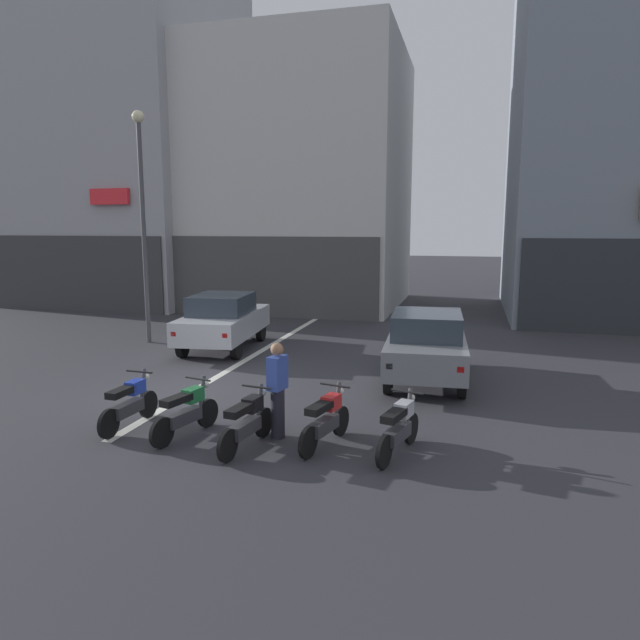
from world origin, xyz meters
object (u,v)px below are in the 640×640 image
(car_grey_parked_kerbside, at_px, (426,344))
(motorcycle_silver_row_rightmost, at_px, (399,427))
(motorcycle_green_row_left_mid, at_px, (186,411))
(motorcycle_blue_row_leftmost, at_px, (129,403))
(motorcycle_red_row_right_mid, at_px, (326,419))
(car_red_down_street, at_px, (363,292))
(street_lamp, at_px, (142,205))
(car_silver_crossing_near, at_px, (223,319))
(motorcycle_black_row_centre, at_px, (247,422))
(person_by_motorcycles, at_px, (278,390))

(car_grey_parked_kerbside, height_order, motorcycle_silver_row_rightmost, car_grey_parked_kerbside)
(motorcycle_green_row_left_mid, bearing_deg, motorcycle_blue_row_leftmost, 172.19)
(motorcycle_blue_row_leftmost, distance_m, motorcycle_red_row_right_mid, 3.65)
(car_red_down_street, bearing_deg, street_lamp, -124.37)
(car_silver_crossing_near, relative_size, motorcycle_red_row_right_mid, 2.60)
(car_silver_crossing_near, height_order, street_lamp, street_lamp)
(motorcycle_green_row_left_mid, relative_size, motorcycle_black_row_centre, 0.99)
(street_lamp, bearing_deg, car_silver_crossing_near, -5.86)
(car_silver_crossing_near, height_order, person_by_motorcycles, person_by_motorcycles)
(motorcycle_blue_row_leftmost, xyz_separation_m, motorcycle_green_row_left_mid, (1.22, -0.17, 0.00))
(car_silver_crossing_near, xyz_separation_m, motorcycle_silver_row_rightmost, (6.02, -6.63, -0.43))
(motorcycle_blue_row_leftmost, relative_size, motorcycle_silver_row_rightmost, 1.02)
(motorcycle_red_row_right_mid, bearing_deg, car_red_down_street, 98.35)
(car_silver_crossing_near, relative_size, person_by_motorcycles, 2.55)
(motorcycle_blue_row_leftmost, bearing_deg, street_lamp, 119.12)
(street_lamp, bearing_deg, motorcycle_silver_row_rightmost, -38.41)
(motorcycle_black_row_centre, height_order, motorcycle_red_row_right_mid, same)
(car_red_down_street, relative_size, street_lamp, 0.59)
(car_grey_parked_kerbside, height_order, motorcycle_blue_row_leftmost, car_grey_parked_kerbside)
(car_red_down_street, distance_m, motorcycle_silver_row_rightmost, 15.09)
(motorcycle_black_row_centre, relative_size, motorcycle_red_row_right_mid, 1.01)
(motorcycle_red_row_right_mid, distance_m, motorcycle_silver_row_rightmost, 1.22)
(motorcycle_green_row_left_mid, distance_m, motorcycle_silver_row_rightmost, 3.65)
(motorcycle_red_row_right_mid, xyz_separation_m, motorcycle_silver_row_rightmost, (1.22, -0.06, 0.00))
(car_red_down_street, height_order, motorcycle_green_row_left_mid, car_red_down_street)
(motorcycle_green_row_left_mid, xyz_separation_m, person_by_motorcycles, (1.54, 0.37, 0.40))
(car_silver_crossing_near, xyz_separation_m, street_lamp, (-2.68, 0.28, 3.35))
(car_red_down_street, bearing_deg, person_by_motorcycles, -85.03)
(person_by_motorcycles, bearing_deg, motorcycle_black_row_centre, -119.05)
(car_grey_parked_kerbside, bearing_deg, street_lamp, 165.25)
(motorcycle_blue_row_leftmost, distance_m, person_by_motorcycles, 2.80)
(car_grey_parked_kerbside, height_order, motorcycle_black_row_centre, car_grey_parked_kerbside)
(motorcycle_red_row_right_mid, distance_m, person_by_motorcycles, 0.99)
(motorcycle_red_row_right_mid, height_order, motorcycle_silver_row_rightmost, same)
(car_red_down_street, height_order, person_by_motorcycles, person_by_motorcycles)
(street_lamp, bearing_deg, person_by_motorcycles, -45.39)
(street_lamp, height_order, person_by_motorcycles, street_lamp)
(motorcycle_green_row_left_mid, height_order, motorcycle_red_row_right_mid, same)
(car_silver_crossing_near, bearing_deg, person_by_motorcycles, -58.58)
(car_silver_crossing_near, distance_m, car_grey_parked_kerbside, 6.41)
(motorcycle_black_row_centre, bearing_deg, car_red_down_street, 93.54)
(car_grey_parked_kerbside, relative_size, motorcycle_red_row_right_mid, 2.56)
(car_grey_parked_kerbside, height_order, street_lamp, street_lamp)
(motorcycle_red_row_right_mid, bearing_deg, motorcycle_black_row_centre, -160.42)
(car_red_down_street, xyz_separation_m, motorcycle_green_row_left_mid, (-0.28, -14.86, -0.43))
(motorcycle_silver_row_rightmost, relative_size, person_by_motorcycles, 0.98)
(car_red_down_street, height_order, motorcycle_silver_row_rightmost, car_red_down_street)
(motorcycle_silver_row_rightmost, bearing_deg, motorcycle_blue_row_leftmost, 179.88)
(car_red_down_street, distance_m, street_lamp, 10.03)
(car_grey_parked_kerbside, xyz_separation_m, street_lamp, (-8.76, 2.30, 3.35))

